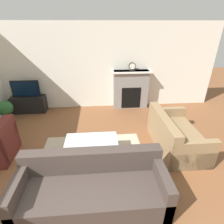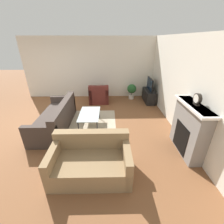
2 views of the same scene
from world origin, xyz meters
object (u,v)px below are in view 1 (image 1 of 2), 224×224
(coffee_table, at_px, (91,142))
(potted_plant, at_px, (6,110))
(tv, at_px, (25,89))
(couch_loveseat, at_px, (175,136))
(mantel_clock, at_px, (132,66))
(couch_sectional, at_px, (93,189))

(coffee_table, bearing_deg, potted_plant, 145.62)
(tv, bearing_deg, couch_loveseat, -28.45)
(tv, bearing_deg, coffee_table, -49.05)
(tv, bearing_deg, mantel_clock, 2.00)
(couch_sectional, distance_m, coffee_table, 1.06)
(mantel_clock, bearing_deg, couch_sectional, -108.99)
(couch_sectional, bearing_deg, potted_plant, 132.43)
(tv, xyz_separation_m, mantel_clock, (3.36, 0.12, 0.60))
(tv, distance_m, coffee_table, 3.21)
(couch_loveseat, height_order, coffee_table, couch_loveseat)
(tv, height_order, couch_sectional, tv)
(couch_sectional, height_order, couch_loveseat, same)
(tv, bearing_deg, couch_sectional, -58.39)
(tv, distance_m, couch_loveseat, 4.57)
(couch_sectional, relative_size, mantel_clock, 8.78)
(couch_sectional, bearing_deg, couch_loveseat, 34.93)
(potted_plant, bearing_deg, coffee_table, -34.38)
(coffee_table, bearing_deg, mantel_clock, 63.22)
(potted_plant, bearing_deg, mantel_clock, 12.69)
(couch_loveseat, bearing_deg, potted_plant, 71.75)
(coffee_table, height_order, mantel_clock, mantel_clock)
(couch_sectional, height_order, potted_plant, couch_sectional)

